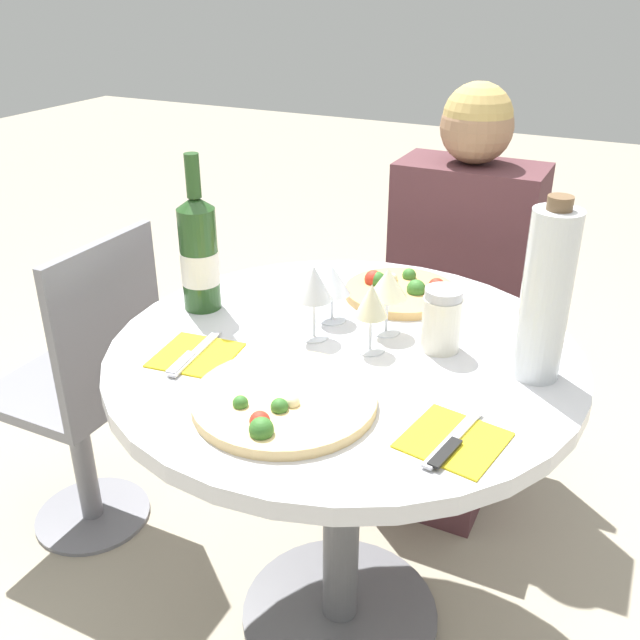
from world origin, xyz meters
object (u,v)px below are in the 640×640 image
object	(u,v)px
chair_behind_diner	(462,333)
pizza_large	(283,401)
dining_table	(343,412)
seated_diner	(451,323)
wine_bottle	(199,253)
chair_empty_side	(88,395)
tall_carafe	(546,295)

from	to	relation	value
chair_behind_diner	pizza_large	distance (m)	1.10
dining_table	seated_diner	bearing A→B (deg)	86.09
seated_diner	wine_bottle	size ratio (longest dim) A/B	3.43
seated_diner	pizza_large	xyz separation A→B (m)	(-0.05, -0.90, 0.24)
chair_behind_diner	chair_empty_side	size ratio (longest dim) A/B	1.00
seated_diner	pizza_large	size ratio (longest dim) A/B	3.66
pizza_large	tall_carafe	distance (m)	0.51
chair_empty_side	pizza_large	xyz separation A→B (m)	(0.74, -0.25, 0.34)
seated_diner	dining_table	bearing A→B (deg)	86.09
chair_empty_side	pizza_large	size ratio (longest dim) A/B	2.71
chair_empty_side	wine_bottle	size ratio (longest dim) A/B	2.54
chair_behind_diner	tall_carafe	world-z (taller)	tall_carafe
dining_table	tall_carafe	size ratio (longest dim) A/B	2.76
seated_diner	wine_bottle	xyz separation A→B (m)	(-0.41, -0.63, 0.36)
seated_diner	chair_empty_side	distance (m)	1.03
chair_behind_diner	tall_carafe	size ratio (longest dim) A/B	2.55
wine_bottle	tall_carafe	bearing A→B (deg)	2.04
chair_behind_diner	seated_diner	distance (m)	0.17
tall_carafe	pizza_large	bearing A→B (deg)	-140.81
pizza_large	wine_bottle	distance (m)	0.47
seated_diner	pizza_large	world-z (taller)	seated_diner
dining_table	chair_behind_diner	distance (m)	0.82
chair_empty_side	tall_carafe	size ratio (longest dim) A/B	2.55
dining_table	chair_behind_diner	world-z (taller)	chair_behind_diner
wine_bottle	tall_carafe	distance (m)	0.73
seated_diner	pizza_large	distance (m)	0.94
chair_empty_side	chair_behind_diner	bearing A→B (deg)	-45.05
dining_table	tall_carafe	distance (m)	0.49
pizza_large	tall_carafe	xyz separation A→B (m)	(0.37, 0.30, 0.15)
seated_diner	chair_empty_side	world-z (taller)	seated_diner
chair_empty_side	pizza_large	distance (m)	0.85
chair_behind_diner	tall_carafe	distance (m)	0.94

